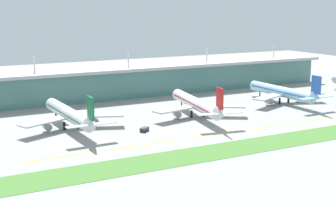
# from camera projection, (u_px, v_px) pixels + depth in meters

# --- Properties ---
(ground_plane) EXTENTS (600.00, 600.00, 0.00)m
(ground_plane) POSITION_uv_depth(u_px,v_px,m) (229.00, 137.00, 207.03)
(ground_plane) COLOR gray
(terminal_building) EXTENTS (288.00, 34.00, 27.11)m
(terminal_building) POSITION_uv_depth(u_px,v_px,m) (125.00, 80.00, 301.37)
(terminal_building) COLOR slate
(terminal_building) RESTS_ON ground
(airliner_near_middle) EXTENTS (48.78, 62.86, 18.90)m
(airliner_near_middle) POSITION_uv_depth(u_px,v_px,m) (70.00, 114.00, 219.54)
(airliner_near_middle) COLOR silver
(airliner_near_middle) RESTS_ON ground
(airliner_center) EXTENTS (48.13, 63.99, 18.90)m
(airliner_center) POSITION_uv_depth(u_px,v_px,m) (197.00, 104.00, 242.76)
(airliner_center) COLOR white
(airliner_center) RESTS_ON ground
(airliner_far_middle) EXTENTS (48.80, 60.14, 18.90)m
(airliner_far_middle) POSITION_uv_depth(u_px,v_px,m) (283.00, 92.00, 276.47)
(airliner_far_middle) COLOR #9ED1EA
(airliner_far_middle) RESTS_ON ground
(taxiway_stripe_west) EXTENTS (28.00, 0.70, 0.04)m
(taxiway_stripe_west) POSITION_uv_depth(u_px,v_px,m) (60.00, 157.00, 178.98)
(taxiway_stripe_west) COLOR yellow
(taxiway_stripe_west) RESTS_ON ground
(taxiway_stripe_mid_west) EXTENTS (28.00, 0.70, 0.04)m
(taxiway_stripe_mid_west) POSITION_uv_depth(u_px,v_px,m) (144.00, 145.00, 194.63)
(taxiway_stripe_mid_west) COLOR yellow
(taxiway_stripe_mid_west) RESTS_ON ground
(taxiway_stripe_centre) EXTENTS (28.00, 0.70, 0.04)m
(taxiway_stripe_centre) POSITION_uv_depth(u_px,v_px,m) (216.00, 134.00, 210.29)
(taxiway_stripe_centre) COLOR yellow
(taxiway_stripe_centre) RESTS_ON ground
(taxiway_stripe_mid_east) EXTENTS (28.00, 0.70, 0.04)m
(taxiway_stripe_mid_east) POSITION_uv_depth(u_px,v_px,m) (277.00, 125.00, 225.94)
(taxiway_stripe_mid_east) COLOR yellow
(taxiway_stripe_mid_east) RESTS_ON ground
(taxiway_stripe_east) EXTENTS (28.00, 0.70, 0.04)m
(taxiway_stripe_east) POSITION_uv_depth(u_px,v_px,m) (331.00, 118.00, 241.60)
(taxiway_stripe_east) COLOR yellow
(taxiway_stripe_east) RESTS_ON ground
(grass_verge) EXTENTS (300.00, 18.00, 0.10)m
(grass_verge) POSITION_uv_depth(u_px,v_px,m) (252.00, 146.00, 193.29)
(grass_verge) COLOR #477A33
(grass_verge) RESTS_ON ground
(pushback_tug) EXTENTS (4.97, 4.54, 1.85)m
(pushback_tug) POSITION_uv_depth(u_px,v_px,m) (144.00, 129.00, 215.08)
(pushback_tug) COLOR #333842
(pushback_tug) RESTS_ON ground
(safety_cone_left_wingtip) EXTENTS (0.56, 0.56, 0.70)m
(safety_cone_left_wingtip) POSITION_uv_depth(u_px,v_px,m) (315.00, 112.00, 254.13)
(safety_cone_left_wingtip) COLOR orange
(safety_cone_left_wingtip) RESTS_ON ground
(safety_cone_nose_front) EXTENTS (0.56, 0.56, 0.70)m
(safety_cone_nose_front) POSITION_uv_depth(u_px,v_px,m) (322.00, 106.00, 267.25)
(safety_cone_nose_front) COLOR orange
(safety_cone_nose_front) RESTS_ON ground
(safety_cone_right_wingtip) EXTENTS (0.56, 0.56, 0.70)m
(safety_cone_right_wingtip) POSITION_uv_depth(u_px,v_px,m) (335.00, 106.00, 267.03)
(safety_cone_right_wingtip) COLOR orange
(safety_cone_right_wingtip) RESTS_ON ground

